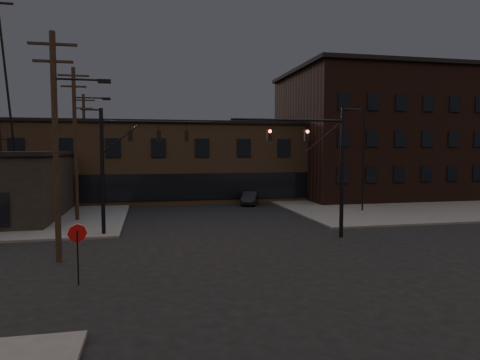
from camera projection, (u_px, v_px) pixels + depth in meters
name	position (u px, v px, depth m)	size (l,w,h in m)	color
ground	(258.00, 261.00, 20.86)	(140.00, 140.00, 0.00)	black
sidewalk_ne	(402.00, 198.00, 46.91)	(30.00, 30.00, 0.15)	#474744
building_row	(196.00, 162.00, 47.88)	(40.00, 12.00, 8.00)	#4E3B29
building_right	(384.00, 136.00, 50.31)	(22.00, 16.00, 14.00)	black
traffic_signal_near	(325.00, 158.00, 26.01)	(7.12, 0.24, 8.00)	black
traffic_signal_far	(123.00, 156.00, 26.90)	(7.12, 0.24, 8.00)	black
stop_sign	(77.00, 240.00, 17.12)	(0.72, 0.33, 2.48)	black
utility_pole_near	(57.00, 141.00, 20.42)	(3.70, 0.28, 11.00)	black
utility_pole_mid	(76.00, 140.00, 31.89)	(3.70, 0.28, 11.50)	black
utility_pole_far	(85.00, 146.00, 43.40)	(2.20, 0.28, 11.00)	black
lot_light_a	(364.00, 149.00, 36.83)	(1.50, 0.28, 9.14)	black
lot_light_b	(394.00, 149.00, 42.96)	(1.50, 0.28, 9.14)	black
parked_car_lot_a	(349.00, 194.00, 43.66)	(1.78, 4.42, 1.50)	black
parked_car_lot_b	(390.00, 192.00, 46.56)	(2.01, 4.94, 1.43)	silver
car_crossing	(250.00, 198.00, 42.23)	(1.40, 4.01, 1.32)	black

